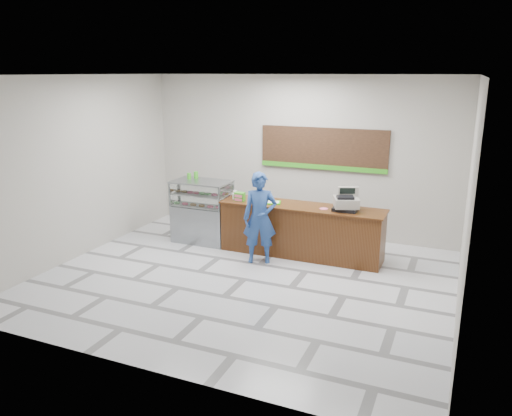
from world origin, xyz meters
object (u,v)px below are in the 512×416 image
at_px(display_case, 202,211).
at_px(sales_counter, 301,230).
at_px(cash_register, 346,202).
at_px(customer, 260,218).
at_px(serving_tray, 271,202).

bearing_deg(display_case, sales_counter, 0.00).
relative_size(sales_counter, display_case, 2.45).
distance_m(cash_register, customer, 1.65).
bearing_deg(customer, serving_tray, 69.69).
distance_m(display_case, serving_tray, 1.64).
relative_size(sales_counter, serving_tray, 7.46).
height_order(display_case, customer, customer).
relative_size(sales_counter, customer, 1.86).
bearing_deg(serving_tray, cash_register, -14.59).
bearing_deg(cash_register, sales_counter, 159.83).
relative_size(sales_counter, cash_register, 5.48).
bearing_deg(customer, sales_counter, 25.24).
distance_m(serving_tray, customer, 0.61).
height_order(sales_counter, display_case, display_case).
xyz_separation_m(cash_register, customer, (-1.49, -0.64, -0.31)).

